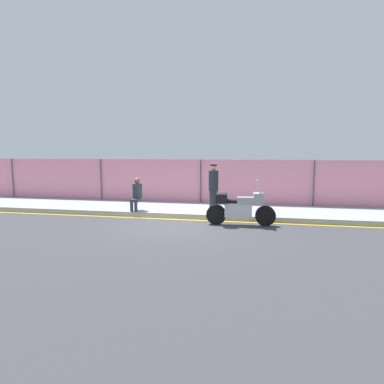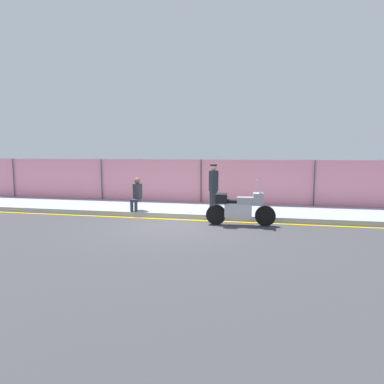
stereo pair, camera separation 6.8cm
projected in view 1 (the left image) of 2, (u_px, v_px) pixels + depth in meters
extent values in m
plane|color=#38383D|center=(178.00, 226.00, 11.10)|extent=(120.00, 120.00, 0.00)
cube|color=#8E93A3|center=(194.00, 210.00, 13.60)|extent=(34.99, 2.99, 0.18)
cube|color=gold|center=(185.00, 220.00, 12.07)|extent=(34.99, 0.18, 0.01)
cube|color=pink|center=(201.00, 183.00, 15.03)|extent=(33.24, 0.08, 2.06)
cylinder|color=#4C4C51|center=(13.00, 179.00, 16.83)|extent=(0.05, 0.05, 2.06)
cylinder|color=#4C4C51|center=(101.00, 181.00, 15.88)|extent=(0.05, 0.05, 2.06)
cylinder|color=#4C4C51|center=(201.00, 183.00, 14.94)|extent=(0.05, 0.05, 2.06)
cylinder|color=#4C4C51|center=(314.00, 185.00, 13.99)|extent=(0.05, 0.05, 2.06)
cylinder|color=black|center=(265.00, 216.00, 11.03)|extent=(0.66, 0.19, 0.66)
cylinder|color=black|center=(216.00, 215.00, 11.24)|extent=(0.66, 0.19, 0.66)
cube|color=silver|center=(238.00, 210.00, 11.13)|extent=(0.89, 0.34, 0.46)
cube|color=#999EA3|center=(245.00, 200.00, 11.06)|extent=(0.54, 0.34, 0.22)
cube|color=black|center=(235.00, 201.00, 11.11)|extent=(0.62, 0.32, 0.10)
cube|color=#999EA3|center=(258.00, 198.00, 11.00)|extent=(0.35, 0.50, 0.34)
cube|color=silver|center=(259.00, 186.00, 10.95)|extent=(0.13, 0.43, 0.42)
cube|color=black|center=(222.00, 198.00, 11.16)|extent=(0.39, 0.53, 0.30)
cylinder|color=#1E2328|center=(213.00, 201.00, 12.82)|extent=(0.30, 0.30, 0.75)
cylinder|color=#1E2328|center=(214.00, 181.00, 12.74)|extent=(0.36, 0.36, 0.75)
sphere|color=tan|center=(214.00, 168.00, 12.68)|extent=(0.23, 0.23, 0.23)
cylinder|color=black|center=(214.00, 165.00, 12.67)|extent=(0.26, 0.26, 0.05)
cylinder|color=#2D3342|center=(132.00, 206.00, 12.65)|extent=(0.12, 0.12, 0.39)
cylinder|color=#2D3342|center=(136.00, 206.00, 12.62)|extent=(0.12, 0.12, 0.39)
cube|color=#2D3342|center=(136.00, 200.00, 12.80)|extent=(0.31, 0.39, 0.10)
cylinder|color=#2D3338|center=(137.00, 191.00, 12.96)|extent=(0.37, 0.37, 0.56)
sphere|color=brown|center=(137.00, 181.00, 12.91)|extent=(0.23, 0.23, 0.23)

